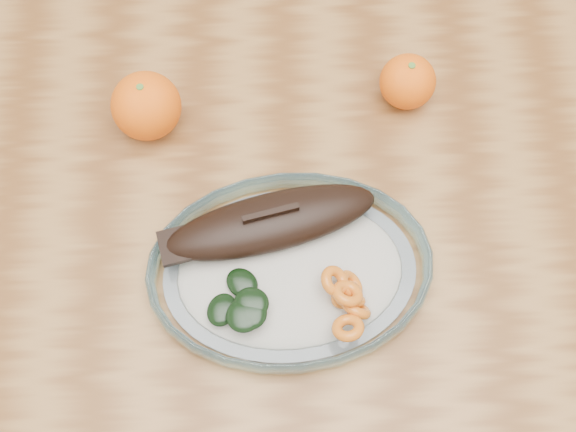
{
  "coord_description": "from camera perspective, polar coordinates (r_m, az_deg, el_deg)",
  "views": [
    {
      "loc": [
        -0.01,
        -0.28,
        1.49
      ],
      "look_at": [
        -0.0,
        0.02,
        0.77
      ],
      "focal_mm": 45.0,
      "sensor_mm": 36.0,
      "label": 1
    }
  ],
  "objects": [
    {
      "name": "ground",
      "position": [
        1.51,
        0.11,
        -12.51
      ],
      "size": [
        3.0,
        3.0,
        0.0
      ],
      "primitive_type": "plane",
      "color": "slate",
      "rests_on": "ground"
    },
    {
      "name": "dining_table",
      "position": [
        0.88,
        0.19,
        -4.52
      ],
      "size": [
        1.2,
        0.8,
        0.75
      ],
      "color": "brown",
      "rests_on": "ground"
    },
    {
      "name": "orange_left",
      "position": [
        0.84,
        -11.14,
        8.53
      ],
      "size": [
        0.08,
        0.08,
        0.08
      ],
      "primitive_type": "sphere",
      "color": "#FF3F05",
      "rests_on": "dining_table"
    },
    {
      "name": "plated_meal",
      "position": [
        0.76,
        0.09,
        -4.07
      ],
      "size": [
        0.57,
        0.57,
        0.08
      ],
      "rotation": [
        0.0,
        0.0,
        0.07
      ],
      "color": "white",
      "rests_on": "dining_table"
    },
    {
      "name": "orange_right",
      "position": [
        0.86,
        9.43,
        10.43
      ],
      "size": [
        0.07,
        0.07,
        0.07
      ],
      "primitive_type": "sphere",
      "color": "#FF3F05",
      "rests_on": "dining_table"
    }
  ]
}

